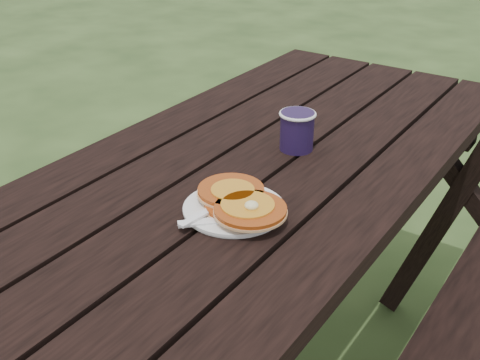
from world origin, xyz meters
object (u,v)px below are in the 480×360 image
Objects in this scene: coffee_cup at (297,128)px; picnic_table at (242,300)px; plate at (234,209)px; pancake_stack at (241,202)px.

picnic_table is at bearing -109.14° from coffee_cup.
plate is 0.02m from pancake_stack.
pancake_stack is at bearing 9.01° from plate.
pancake_stack is 2.23× the size of coffee_cup.
coffee_cup reaches higher than picnic_table.
picnic_table is 9.16× the size of plate.
pancake_stack is at bearing -79.98° from coffee_cup.
picnic_table is 19.14× the size of coffee_cup.
picnic_table is at bearing 123.39° from pancake_stack.
plate is 0.33m from coffee_cup.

